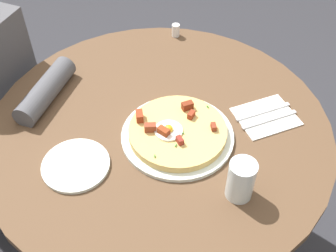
{
  "coord_description": "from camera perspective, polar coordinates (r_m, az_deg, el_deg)",
  "views": [
    {
      "loc": [
        0.77,
        0.34,
        1.63
      ],
      "look_at": [
        0.01,
        0.03,
        0.77
      ],
      "focal_mm": 44.98,
      "sensor_mm": 36.0,
      "label": 1
    }
  ],
  "objects": [
    {
      "name": "ground_plane",
      "position": [
        1.84,
        -0.87,
        -16.11
      ],
      "size": [
        6.0,
        6.0,
        0.0
      ],
      "primitive_type": "plane",
      "color": "#2D2D33"
    },
    {
      "name": "pizza_plate",
      "position": [
        1.19,
        1.3,
        -1.31
      ],
      "size": [
        0.32,
        0.32,
        0.01
      ],
      "primitive_type": "cylinder",
      "color": "silver",
      "rests_on": "dining_table"
    },
    {
      "name": "breakfast_pizza",
      "position": [
        1.17,
        1.22,
        -0.69
      ],
      "size": [
        0.28,
        0.28,
        0.05
      ],
      "color": "#D9B363",
      "rests_on": "pizza_plate"
    },
    {
      "name": "salt_shaker",
      "position": [
        1.56,
        1.06,
        12.85
      ],
      "size": [
        0.03,
        0.03,
        0.05
      ],
      "primitive_type": "cylinder",
      "color": "white",
      "rests_on": "dining_table"
    },
    {
      "name": "napkin",
      "position": [
        1.28,
        13.12,
        1.26
      ],
      "size": [
        0.22,
        0.22,
        0.0
      ],
      "primitive_type": "cube",
      "rotation": [
        0.0,
        0.0,
        2.34
      ],
      "color": "white",
      "rests_on": "dining_table"
    },
    {
      "name": "knife",
      "position": [
        1.29,
        12.74,
        1.93
      ],
      "size": [
        0.13,
        0.14,
        0.0
      ],
      "primitive_type": "cube",
      "rotation": [
        0.0,
        0.0,
        2.34
      ],
      "color": "silver",
      "rests_on": "napkin"
    },
    {
      "name": "dining_table",
      "position": [
        1.36,
        -1.14,
        -5.0
      ],
      "size": [
        1.0,
        1.0,
        0.75
      ],
      "color": "brown",
      "rests_on": "ground_plane"
    },
    {
      "name": "bread_plate",
      "position": [
        1.15,
        -12.38,
        -5.2
      ],
      "size": [
        0.18,
        0.18,
        0.01
      ],
      "primitive_type": "cylinder",
      "color": "silver",
      "rests_on": "dining_table"
    },
    {
      "name": "fork",
      "position": [
        1.27,
        13.57,
        0.86
      ],
      "size": [
        0.13,
        0.14,
        0.0
      ],
      "primitive_type": "cube",
      "rotation": [
        0.0,
        0.0,
        2.34
      ],
      "color": "silver",
      "rests_on": "napkin"
    },
    {
      "name": "water_glass",
      "position": [
        1.04,
        9.85,
        -7.22
      ],
      "size": [
        0.07,
        0.07,
        0.12
      ],
      "primitive_type": "cylinder",
      "color": "silver",
      "rests_on": "dining_table"
    }
  ]
}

